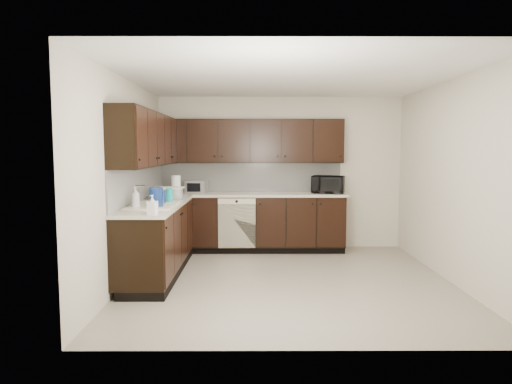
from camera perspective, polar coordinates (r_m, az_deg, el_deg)
floor at (r=5.83m, az=4.08°, el=-10.98°), size 4.00×4.00×0.00m
ceiling at (r=5.66m, az=4.26°, el=14.08°), size 4.00×4.00×0.00m
wall_back at (r=7.60m, az=3.02°, el=2.42°), size 4.00×0.02×2.50m
wall_left at (r=5.81m, az=-15.90°, el=1.31°), size 0.02×4.00×2.50m
wall_right at (r=6.10m, az=23.25°, el=1.26°), size 0.02×4.00×2.50m
wall_front at (r=3.63m, az=6.57°, el=-0.84°), size 4.00×0.02×2.50m
lower_cabinets at (r=6.83m, az=-5.09°, el=-5.01°), size 3.00×2.80×0.90m
countertop at (r=6.75m, az=-5.14°, el=-0.78°), size 3.03×2.83×0.04m
backsplash at (r=6.96m, az=-6.73°, el=1.54°), size 3.00×2.80×0.48m
upper_cabinets at (r=6.82m, az=-5.93°, el=6.43°), size 3.00×2.80×0.70m
dishwasher at (r=7.08m, az=-2.41°, el=-3.53°), size 0.58×0.04×0.78m
sink at (r=5.76m, az=-12.79°, el=-2.34°), size 0.54×0.82×0.42m
microwave at (r=7.37m, az=8.98°, el=0.93°), size 0.57×0.46×0.28m
soap_bottle_a at (r=5.04m, az=-12.83°, el=-1.55°), size 0.11×0.11×0.21m
soap_bottle_b at (r=5.59m, az=-14.81°, el=-0.71°), size 0.11×0.11×0.25m
toaster_oven at (r=7.33m, az=-7.46°, el=0.65°), size 0.36×0.29×0.21m
storage_bin at (r=6.55m, az=-10.92°, el=-0.17°), size 0.45×0.36×0.16m
blue_pitcher at (r=5.56m, az=-12.36°, el=-0.72°), size 0.21×0.21×0.25m
teal_tumbler at (r=6.01m, az=-10.76°, el=-0.49°), size 0.11×0.11×0.19m
paper_towel_roll at (r=7.06m, az=-9.96°, el=0.82°), size 0.17×0.17×0.30m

